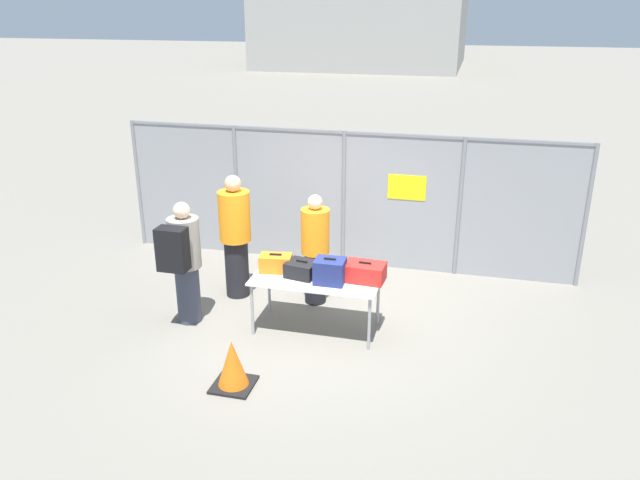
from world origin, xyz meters
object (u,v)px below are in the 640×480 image
(suitcase_black, at_px, (302,269))
(suitcase_navy, at_px, (330,271))
(security_worker_near, at_px, (315,248))
(suitcase_red, at_px, (365,272))
(security_worker_far, at_px, (235,235))
(utility_trailer, at_px, (414,213))
(inspection_table, at_px, (316,282))
(suitcase_orange, at_px, (276,263))
(traveler_hooded, at_px, (183,259))
(traffic_cone, at_px, (233,365))

(suitcase_black, bearing_deg, suitcase_navy, -14.26)
(suitcase_navy, distance_m, security_worker_near, 0.99)
(suitcase_red, xyz_separation_m, security_worker_far, (-2.03, 0.65, 0.09))
(suitcase_black, relative_size, suitcase_red, 0.82)
(suitcase_black, distance_m, utility_trailer, 4.18)
(suitcase_navy, xyz_separation_m, utility_trailer, (0.65, 4.12, -0.49))
(inspection_table, bearing_deg, security_worker_far, 152.27)
(suitcase_orange, relative_size, suitcase_red, 0.85)
(inspection_table, xyz_separation_m, suitcase_navy, (0.20, -0.09, 0.22))
(utility_trailer, bearing_deg, suitcase_orange, -109.98)
(inspection_table, height_order, suitcase_red, suitcase_red)
(security_worker_far, bearing_deg, traveler_hooded, 45.01)
(inspection_table, height_order, utility_trailer, inspection_table)
(inspection_table, relative_size, traffic_cone, 2.87)
(suitcase_black, relative_size, security_worker_near, 0.27)
(traveler_hooded, height_order, traffic_cone, traveler_hooded)
(suitcase_red, bearing_deg, suitcase_black, -174.79)
(inspection_table, bearing_deg, suitcase_black, 175.80)
(suitcase_orange, xyz_separation_m, suitcase_black, (0.38, -0.08, -0.01))
(security_worker_far, relative_size, utility_trailer, 0.41)
(security_worker_near, distance_m, traffic_cone, 2.42)
(utility_trailer, bearing_deg, suitcase_black, -104.64)
(suitcase_black, xyz_separation_m, traveler_hooded, (-1.55, -0.27, 0.09))
(security_worker_near, relative_size, utility_trailer, 0.36)
(suitcase_orange, height_order, traffic_cone, suitcase_orange)
(suitcase_navy, relative_size, utility_trailer, 0.09)
(suitcase_red, distance_m, utility_trailer, 3.98)
(suitcase_orange, xyz_separation_m, suitcase_red, (1.20, -0.00, 0.00))
(utility_trailer, height_order, traffic_cone, utility_trailer)
(security_worker_near, bearing_deg, traveler_hooded, 49.81)
(inspection_table, relative_size, security_worker_far, 0.90)
(suitcase_orange, xyz_separation_m, suitcase_navy, (0.78, -0.18, 0.04))
(suitcase_navy, distance_m, utility_trailer, 4.20)
(suitcase_orange, bearing_deg, suitcase_black, -11.41)
(suitcase_black, xyz_separation_m, suitcase_navy, (0.40, -0.10, 0.06))
(inspection_table, bearing_deg, utility_trailer, 78.06)
(inspection_table, xyz_separation_m, traffic_cone, (-0.58, -1.52, -0.42))
(inspection_table, distance_m, suitcase_navy, 0.31)
(inspection_table, height_order, suitcase_orange, suitcase_orange)
(security_worker_near, bearing_deg, suitcase_red, 155.21)
(inspection_table, bearing_deg, suitcase_navy, -23.17)
(security_worker_near, distance_m, security_worker_far, 1.19)
(inspection_table, distance_m, security_worker_far, 1.61)
(inspection_table, distance_m, suitcase_red, 0.65)
(suitcase_black, xyz_separation_m, security_worker_far, (-1.21, 0.72, 0.10))
(suitcase_navy, distance_m, traveler_hooded, 1.96)
(suitcase_red, height_order, traffic_cone, suitcase_red)
(suitcase_black, bearing_deg, traveler_hooded, -170.30)
(suitcase_orange, height_order, utility_trailer, suitcase_orange)
(inspection_table, xyz_separation_m, traveler_hooded, (-1.75, -0.25, 0.25))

